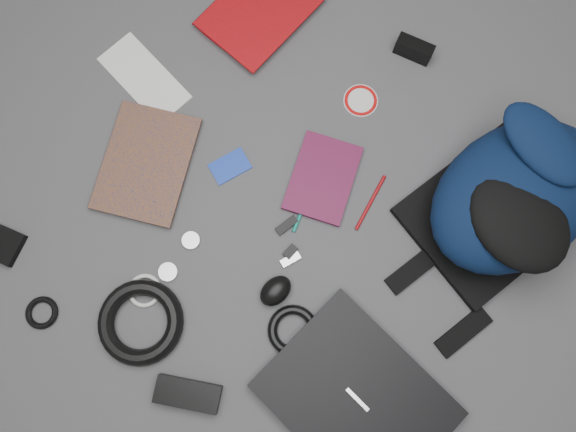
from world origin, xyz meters
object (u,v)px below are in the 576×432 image
Objects in this scene: dvd_case at (323,178)px; compact_camera at (414,49)px; laptop at (356,398)px; backpack at (516,196)px; pouch at (3,245)px; comic_book at (106,154)px; power_brick at (188,394)px; mouse at (276,291)px.

compact_camera reaches higher than dvd_case.
dvd_case is (-0.35, 0.38, -0.01)m from laptop.
dvd_case is at bearing -136.08° from backpack.
backpack is at bearing 40.30° from pouch.
compact_camera is at bearing 73.01° from dvd_case.
dvd_case is (-0.39, -0.20, -0.09)m from backpack.
laptop is 4.75× the size of pouch.
comic_book is (-0.82, 0.12, -0.01)m from laptop.
laptop is (-0.03, -0.57, -0.08)m from backpack.
backpack reaches higher than power_brick.
compact_camera is 0.70m from mouse.
laptop is at bearing -29.69° from comic_book.
comic_book is (-0.85, -0.46, -0.09)m from backpack.
compact_camera is at bearing 33.56° from comic_book.
comic_book is at bearing -171.92° from mouse.
dvd_case is 2.51× the size of mouse.
dvd_case is (0.47, 0.26, -0.00)m from comic_book.
backpack is 5.91× the size of pouch.
laptop is at bearing 12.79° from pouch.
mouse is at bearing 25.98° from pouch.
mouse reaches higher than comic_book.
backpack is at bearing 6.53° from comic_book.
laptop is 0.38m from power_brick.
comic_book is at bearing 79.96° from pouch.
laptop reaches higher than pouch.
laptop is 2.67× the size of power_brick.
compact_camera is 1.15× the size of mouse.
laptop is 4.08× the size of compact_camera.
power_brick is (-0.35, -0.78, -0.08)m from backpack.
mouse is 0.30m from power_brick.
compact_camera is at bearing 168.92° from backpack.
power_brick reaches higher than comic_book.
power_brick is at bearing -96.73° from backpack.
laptop reaches higher than comic_book.
backpack is at bearing 41.48° from power_brick.
backpack is at bearing 95.73° from laptop.
comic_book is 0.81m from compact_camera.
backpack is 1.24× the size of laptop.
laptop is 0.83m from comic_book.
comic_book is 0.61m from power_brick.
comic_book is 1.37× the size of dvd_case.
comic_book is 0.53m from mouse.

